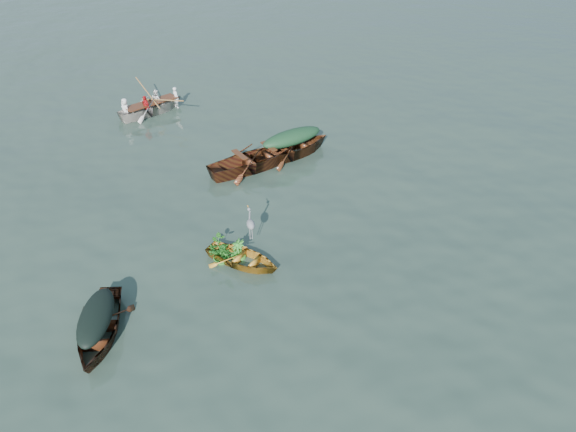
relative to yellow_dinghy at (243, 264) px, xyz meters
The scene contains 13 objects.
ground 1.00m from the yellow_dinghy, ahead, with size 140.00×140.00×0.00m, color #304438.
yellow_dinghy is the anchor object (origin of this frame).
dark_covered_boat 4.06m from the yellow_dinghy, 153.80° to the right, with size 1.29×3.48×0.86m, color #482210.
green_tarp_boat 6.35m from the yellow_dinghy, 63.40° to the left, with size 1.37×4.39×1.03m, color #532513.
open_wooden_boat 5.30m from the yellow_dinghy, 74.95° to the left, with size 1.47×4.74×1.13m, color brown.
rowed_boat 11.00m from the yellow_dinghy, 99.51° to the left, with size 1.23×4.10×0.97m, color beige.
dark_tarp_cover 4.11m from the yellow_dinghy, 153.80° to the right, with size 0.71×1.91×0.40m, color black.
green_tarp_cover 6.40m from the yellow_dinghy, 63.40° to the left, with size 0.75×2.42×0.52m, color #183B24.
thwart_benches 5.33m from the yellow_dinghy, 74.95° to the left, with size 0.88×2.37×0.04m, color #452210, non-canonical shape.
heron 0.97m from the yellow_dinghy, 52.84° to the left, with size 0.28×0.40×0.92m, color gray, non-canonical shape.
dinghy_weeds 0.85m from the yellow_dinghy, 134.87° to the left, with size 0.70×0.90×0.60m, color #21721D.
rowers 11.03m from the yellow_dinghy, 99.51° to the left, with size 1.11×2.87×0.76m, color silver.
oars 11.01m from the yellow_dinghy, 99.51° to the left, with size 2.60×0.60×0.06m, color olive, non-canonical shape.
Camera 1 is at (-2.75, -11.72, 9.39)m, focal length 35.00 mm.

